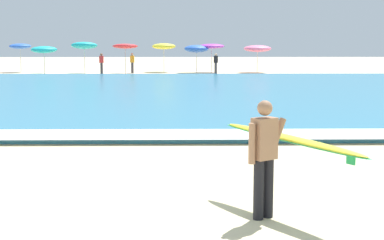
# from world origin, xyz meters

# --- Properties ---
(ground_plane) EXTENTS (160.00, 160.00, 0.00)m
(ground_plane) POSITION_xyz_m (0.00, 0.00, 0.00)
(ground_plane) COLOR beige
(sea) EXTENTS (120.00, 28.00, 0.14)m
(sea) POSITION_xyz_m (0.00, 19.65, 0.07)
(sea) COLOR teal
(sea) RESTS_ON ground
(surf_foam) EXTENTS (120.00, 1.66, 0.01)m
(surf_foam) POSITION_xyz_m (0.00, 6.25, 0.15)
(surf_foam) COLOR white
(surf_foam) RESTS_ON sea
(surfer_with_board) EXTENTS (1.90, 2.64, 1.73)m
(surfer_with_board) POSITION_xyz_m (3.56, -0.27, 1.04)
(surfer_with_board) COLOR black
(surfer_with_board) RESTS_ON ground
(beach_umbrella_1) EXTENTS (1.74, 1.74, 2.32)m
(beach_umbrella_1) POSITION_xyz_m (-11.13, 38.53, 2.09)
(beach_umbrella_1) COLOR beige
(beach_umbrella_1) RESTS_ON ground
(beach_umbrella_2) EXTENTS (2.01, 2.02, 2.14)m
(beach_umbrella_2) POSITION_xyz_m (-8.65, 36.26, 1.85)
(beach_umbrella_2) COLOR beige
(beach_umbrella_2) RESTS_ON ground
(beach_umbrella_3) EXTENTS (2.04, 2.08, 2.52)m
(beach_umbrella_3) POSITION_xyz_m (-5.57, 36.54, 2.17)
(beach_umbrella_3) COLOR beige
(beach_umbrella_3) RESTS_ON ground
(beach_umbrella_4) EXTENTS (1.96, 1.97, 2.36)m
(beach_umbrella_4) POSITION_xyz_m (-2.37, 36.40, 2.12)
(beach_umbrella_4) COLOR beige
(beach_umbrella_4) RESTS_ON ground
(beach_umbrella_5) EXTENTS (1.93, 1.94, 2.34)m
(beach_umbrella_5) POSITION_xyz_m (0.57, 38.64, 2.08)
(beach_umbrella_5) COLOR beige
(beach_umbrella_5) RESTS_ON ground
(beach_umbrella_6) EXTENTS (1.96, 1.97, 2.23)m
(beach_umbrella_6) POSITION_xyz_m (3.22, 37.44, 1.90)
(beach_umbrella_6) COLOR beige
(beach_umbrella_6) RESTS_ON ground
(beach_umbrella_7) EXTENTS (2.08, 2.09, 2.32)m
(beach_umbrella_7) POSITION_xyz_m (4.44, 37.89, 2.10)
(beach_umbrella_7) COLOR beige
(beach_umbrella_7) RESTS_ON ground
(beach_umbrella_8) EXTENTS (2.21, 2.23, 2.21)m
(beach_umbrella_8) POSITION_xyz_m (8.14, 37.76, 1.91)
(beach_umbrella_8) COLOR beige
(beach_umbrella_8) RESTS_ON ground
(beachgoer_near_row_left) EXTENTS (0.32, 0.20, 1.58)m
(beachgoer_near_row_left) POSITION_xyz_m (4.69, 36.10, 0.84)
(beachgoer_near_row_left) COLOR #383842
(beachgoer_near_row_left) RESTS_ON ground
(beachgoer_near_row_mid) EXTENTS (0.32, 0.20, 1.58)m
(beachgoer_near_row_mid) POSITION_xyz_m (-4.19, 36.03, 0.84)
(beachgoer_near_row_mid) COLOR #383842
(beachgoer_near_row_mid) RESTS_ON ground
(beachgoer_near_row_right) EXTENTS (0.32, 0.20, 1.58)m
(beachgoer_near_row_right) POSITION_xyz_m (-1.86, 36.71, 0.84)
(beachgoer_near_row_right) COLOR #383842
(beachgoer_near_row_right) RESTS_ON ground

